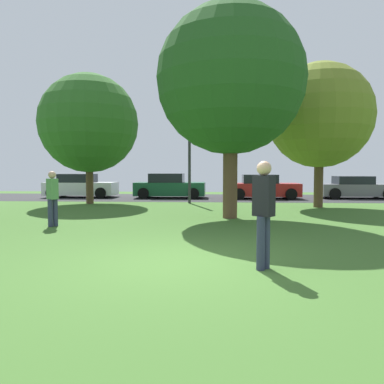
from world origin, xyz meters
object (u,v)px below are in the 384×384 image
person_thrower (53,196)px  person_catcher (264,209)px  maple_tree_near (89,123)px  oak_tree_right (320,116)px  oak_tree_center (231,80)px  parked_car_grey (356,188)px  parked_car_white (80,187)px  parked_car_red (262,187)px  parked_car_green (170,187)px  street_lamp_post (189,158)px

person_thrower → person_catcher: bearing=0.0°
person_thrower → maple_tree_near: bearing=139.6°
oak_tree_right → oak_tree_center: bearing=-135.0°
parked_car_grey → oak_tree_right: bearing=-122.9°
oak_tree_right → parked_car_white: (-12.79, 5.34, -3.39)m
person_thrower → oak_tree_right: bearing=73.1°
person_thrower → parked_car_grey: size_ratio=0.39×
oak_tree_right → oak_tree_center: (-4.06, -4.06, 0.66)m
parked_car_white → parked_car_red: parked_car_white is taller
maple_tree_near → parked_car_red: bearing=23.5°
parked_car_green → oak_tree_center: bearing=-70.6°
oak_tree_right → parked_car_red: bearing=110.3°
person_catcher → street_lamp_post: size_ratio=0.40×
oak_tree_right → parked_car_red: (-1.87, 5.06, -3.41)m
oak_tree_center → person_thrower: (-5.28, -2.34, -3.81)m
person_catcher → parked_car_green: (-3.60, 16.13, -0.35)m
person_thrower → parked_car_white: person_thrower is taller
maple_tree_near → person_catcher: (7.06, -12.06, -2.92)m
person_catcher → parked_car_red: person_catcher is taller
parked_car_green → parked_car_grey: (10.92, 0.31, -0.06)m
street_lamp_post → parked_car_green: bearing=112.0°
maple_tree_near → street_lamp_post: (4.92, 0.48, -1.69)m
maple_tree_near → parked_car_green: (3.47, 4.07, -3.27)m
parked_car_red → parked_car_grey: bearing=5.2°
maple_tree_near → parked_car_red: maple_tree_near is taller
oak_tree_right → maple_tree_near: 10.86m
oak_tree_right → street_lamp_post: 6.37m
person_catcher → parked_car_red: bearing=-58.0°
parked_car_white → street_lamp_post: bearing=-28.1°
person_catcher → parked_car_red: 16.05m
maple_tree_near → parked_car_red: 10.28m
maple_tree_near → oak_tree_center: size_ratio=0.88×
maple_tree_near → parked_car_white: bearing=115.6°
oak_tree_center → parked_car_white: oak_tree_center is taller
parked_car_white → parked_car_grey: (16.37, 0.22, -0.05)m
oak_tree_right → person_catcher: 11.90m
person_catcher → maple_tree_near: bearing=-21.0°
person_catcher → parked_car_green: bearing=-38.7°
oak_tree_center → person_thrower: oak_tree_center is taller
oak_tree_right → person_thrower: (-9.33, -6.39, -3.15)m
oak_tree_center → parked_car_red: size_ratio=1.77×
person_thrower → street_lamp_post: bearing=105.5°
oak_tree_right → parked_car_green: oak_tree_right is taller
person_catcher → parked_car_white: size_ratio=0.43×
maple_tree_near → parked_car_grey: 15.40m
oak_tree_center → parked_car_white: size_ratio=1.73×
oak_tree_right → maple_tree_near: oak_tree_right is taller
parked_car_green → parked_car_red: bearing=-2.0°
oak_tree_center → person_catcher: 7.77m
person_thrower → street_lamp_post: (3.46, 8.05, 1.35)m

